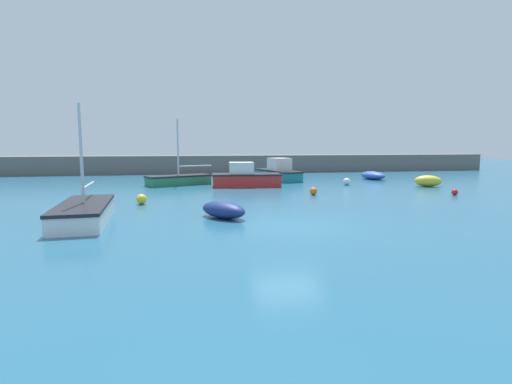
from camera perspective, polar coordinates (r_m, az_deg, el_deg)
name	(u,v)px	position (r m, az deg, el deg)	size (l,w,h in m)	color
ground_plane	(288,228)	(14.93, 4.54, -5.22)	(120.00, 120.00, 0.20)	#235B7A
harbor_breakwater	(216,164)	(43.43, -5.68, 4.03)	(61.93, 3.71, 1.84)	#66605B
sailboat_short_mast	(84,212)	(16.89, -23.34, -2.64)	(2.12, 5.63, 4.56)	white
open_tender_yellow	(373,175)	(35.92, 16.36, 2.30)	(1.83, 3.00, 0.69)	#2D56B7
motorboat_with_cabin	(278,172)	(33.94, 3.10, 2.83)	(3.00, 6.31, 1.87)	teal
dinghy_near_pier	(223,210)	(16.41, -4.69, -2.54)	(2.21, 2.46, 0.69)	navy
fishing_dinghy_green	(428,181)	(31.07, 23.34, 1.45)	(2.06, 1.72, 0.81)	yellow
cabin_cruiser_white	(245,177)	(28.67, -1.55, 2.09)	(5.03, 2.47, 1.74)	red
sailboat_twin_hulled	(179,180)	(30.18, -10.99, 1.75)	(5.02, 3.35, 4.86)	#287A4C
mooring_buoy_white	(347,182)	(30.36, 12.83, 1.47)	(0.53, 0.53, 0.53)	white
mooring_buoy_red	(455,192)	(26.51, 26.52, -0.02)	(0.37, 0.37, 0.37)	red
mooring_buoy_yellow	(141,199)	(20.90, -16.04, -1.01)	(0.52, 0.52, 0.52)	yellow
mooring_buoy_orange	(313,191)	(24.09, 8.20, 0.12)	(0.46, 0.46, 0.46)	orange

